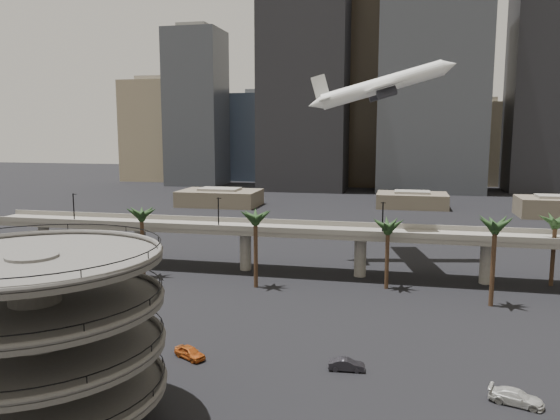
% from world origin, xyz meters
% --- Properties ---
extents(parking_ramp, '(22.20, 22.20, 17.35)m').
position_xyz_m(parking_ramp, '(-13.00, -4.00, 9.84)').
color(parking_ramp, '#504E4B').
rests_on(parking_ramp, ground).
extents(overpass, '(130.00, 9.30, 14.70)m').
position_xyz_m(overpass, '(0.00, 55.00, 7.34)').
color(overpass, slate).
rests_on(overpass, ground).
extents(palm_trees, '(76.40, 18.40, 14.00)m').
position_xyz_m(palm_trees, '(11.58, 47.18, 11.30)').
color(palm_trees, '#452E1D').
rests_on(palm_trees, ground).
extents(low_buildings, '(135.00, 27.50, 6.80)m').
position_xyz_m(low_buildings, '(6.89, 142.30, 2.86)').
color(low_buildings, brown).
rests_on(low_buildings, ground).
extents(skyline, '(269.00, 86.00, 116.35)m').
position_xyz_m(skyline, '(15.11, 217.08, 42.52)').
color(skyline, gray).
rests_on(skyline, ground).
extents(airborne_jet, '(30.23, 27.20, 11.27)m').
position_xyz_m(airborne_jet, '(13.50, 69.21, 35.58)').
color(airborne_jet, white).
rests_on(airborne_jet, ground).
extents(car_a, '(4.61, 3.61, 1.47)m').
position_xyz_m(car_a, '(-5.99, 13.63, 0.73)').
color(car_a, '#B6521A').
rests_on(car_a, ground).
extents(car_b, '(4.22, 1.77, 1.35)m').
position_xyz_m(car_b, '(12.51, 14.36, 0.68)').
color(car_b, '#232228').
rests_on(car_b, ground).
extents(car_c, '(5.54, 3.52, 1.49)m').
position_xyz_m(car_c, '(29.64, 10.29, 0.75)').
color(car_c, '#BAB9B5').
rests_on(car_c, ground).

